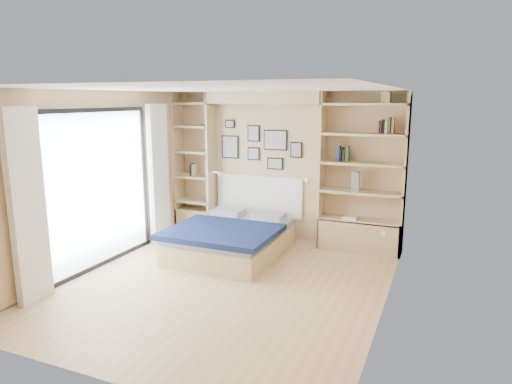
% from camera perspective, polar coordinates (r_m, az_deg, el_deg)
% --- Properties ---
extents(ground, '(4.50, 4.50, 0.00)m').
position_cam_1_polar(ground, '(6.08, -3.91, -11.50)').
color(ground, tan).
rests_on(ground, ground).
extents(room_shell, '(4.50, 4.50, 4.50)m').
position_cam_1_polar(room_shell, '(7.25, -1.31, 1.21)').
color(room_shell, tan).
rests_on(room_shell, ground).
extents(bed, '(1.59, 2.09, 1.07)m').
position_cam_1_polar(bed, '(7.14, -3.04, -5.71)').
color(bed, tan).
rests_on(bed, ground).
extents(photo_gallery, '(1.48, 0.02, 0.82)m').
position_cam_1_polar(photo_gallery, '(7.84, 0.35, 5.89)').
color(photo_gallery, black).
rests_on(photo_gallery, ground).
extents(reading_lamps, '(1.92, 0.12, 0.15)m').
position_cam_1_polar(reading_lamps, '(7.65, 0.75, 1.94)').
color(reading_lamps, silver).
rests_on(reading_lamps, ground).
extents(shelf_decor, '(3.49, 0.23, 2.03)m').
position_cam_1_polar(shelf_decor, '(7.23, 11.18, 5.94)').
color(shelf_decor, navy).
rests_on(shelf_decor, ground).
extents(deck, '(3.20, 4.00, 0.05)m').
position_cam_1_polar(deck, '(8.27, -26.91, -6.45)').
color(deck, brown).
rests_on(deck, ground).
extents(deck_chair, '(0.70, 0.86, 0.75)m').
position_cam_1_polar(deck_chair, '(8.07, -21.86, -3.82)').
color(deck_chair, tan).
rests_on(deck_chair, ground).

